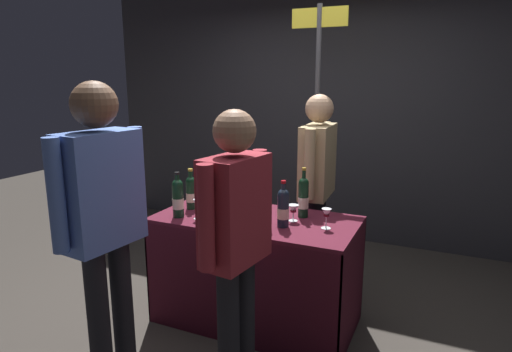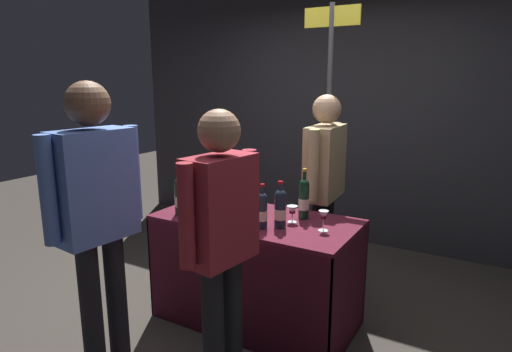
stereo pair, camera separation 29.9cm
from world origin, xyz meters
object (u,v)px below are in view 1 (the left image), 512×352
object	(u,v)px
tasting_table	(256,251)
wine_glass_near_vendor	(198,205)
wine_glass_mid	(293,209)
taster_foreground_right	(236,234)
featured_wine_bottle	(303,197)
vendor_presenter	(317,175)
booth_signpost	(317,117)
display_bottle_0	(178,198)
wine_glass_near_taster	(326,214)

from	to	relation	value
tasting_table	wine_glass_near_vendor	world-z (taller)	wine_glass_near_vendor
wine_glass_mid	taster_foreground_right	world-z (taller)	taster_foreground_right
tasting_table	featured_wine_bottle	distance (m)	0.52
tasting_table	vendor_presenter	xyz separation A→B (m)	(0.24, 0.67, 0.45)
vendor_presenter	taster_foreground_right	xyz separation A→B (m)	(-0.02, -1.41, -0.03)
booth_signpost	taster_foreground_right	bearing A→B (deg)	-86.14
wine_glass_near_vendor	wine_glass_mid	xyz separation A→B (m)	(0.62, 0.23, -0.02)
display_bottle_0	wine_glass_mid	bearing A→B (deg)	17.64
wine_glass_near_taster	booth_signpost	xyz separation A→B (m)	(-0.41, 1.10, 0.52)
tasting_table	vendor_presenter	distance (m)	0.84
wine_glass_mid	wine_glass_near_taster	xyz separation A→B (m)	(0.25, -0.05, 0.02)
featured_wine_bottle	display_bottle_0	world-z (taller)	featured_wine_bottle
featured_wine_bottle	taster_foreground_right	size ratio (longest dim) A/B	0.22
tasting_table	wine_glass_mid	size ratio (longest dim) A/B	12.21
tasting_table	wine_glass_near_vendor	xyz separation A→B (m)	(-0.36, -0.19, 0.35)
taster_foreground_right	display_bottle_0	bearing A→B (deg)	61.27
display_bottle_0	wine_glass_mid	distance (m)	0.81
wine_glass_near_vendor	wine_glass_mid	world-z (taller)	wine_glass_near_vendor
wine_glass_near_vendor	booth_signpost	xyz separation A→B (m)	(0.45, 1.28, 0.52)
taster_foreground_right	booth_signpost	xyz separation A→B (m)	(-0.12, 1.83, 0.46)
wine_glass_near_taster	taster_foreground_right	distance (m)	0.78
featured_wine_bottle	booth_signpost	world-z (taller)	booth_signpost
featured_wine_bottle	booth_signpost	distance (m)	1.06
featured_wine_bottle	wine_glass_near_vendor	xyz separation A→B (m)	(-0.65, -0.35, -0.05)
featured_wine_bottle	tasting_table	bearing A→B (deg)	-152.13
tasting_table	taster_foreground_right	bearing A→B (deg)	-73.54
vendor_presenter	wine_glass_near_vendor	bearing A→B (deg)	-38.56
wine_glass_mid	featured_wine_bottle	bearing A→B (deg)	74.76
taster_foreground_right	wine_glass_near_taster	bearing A→B (deg)	-13.98
featured_wine_bottle	wine_glass_near_vendor	size ratio (longest dim) A/B	2.51
wine_glass_mid	taster_foreground_right	size ratio (longest dim) A/B	0.07
wine_glass_near_vendor	vendor_presenter	xyz separation A→B (m)	(0.60, 0.86, 0.09)
wine_glass_mid	vendor_presenter	size ratio (longest dim) A/B	0.07
wine_glass_mid	booth_signpost	bearing A→B (deg)	99.00
featured_wine_bottle	booth_signpost	size ratio (longest dim) A/B	0.15
display_bottle_0	wine_glass_mid	size ratio (longest dim) A/B	2.80
featured_wine_bottle	taster_foreground_right	distance (m)	0.90
display_bottle_0	wine_glass_near_vendor	distance (m)	0.16
featured_wine_bottle	wine_glass_near_taster	distance (m)	0.28
wine_glass_mid	wine_glass_near_vendor	bearing A→B (deg)	-159.63
booth_signpost	wine_glass_mid	bearing A→B (deg)	-81.00
tasting_table	booth_signpost	world-z (taller)	booth_signpost
wine_glass_near_taster	taster_foreground_right	xyz separation A→B (m)	(-0.29, -0.73, 0.06)
wine_glass_near_vendor	vendor_presenter	bearing A→B (deg)	55.23
wine_glass_mid	taster_foreground_right	distance (m)	0.79
wine_glass_near_taster	taster_foreground_right	size ratio (longest dim) A/B	0.08
display_bottle_0	taster_foreground_right	world-z (taller)	taster_foreground_right
taster_foreground_right	vendor_presenter	bearing A→B (deg)	6.81
tasting_table	wine_glass_near_taster	distance (m)	0.62
vendor_presenter	booth_signpost	distance (m)	0.61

